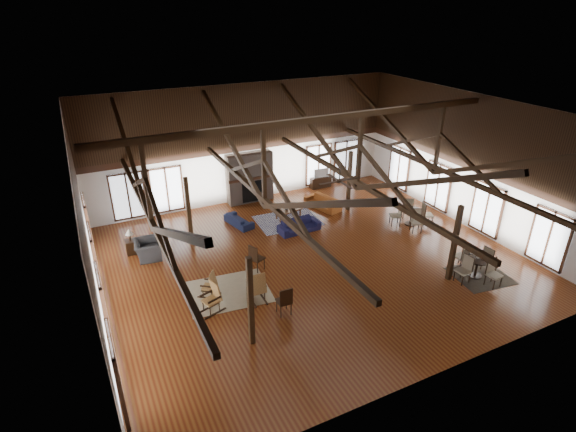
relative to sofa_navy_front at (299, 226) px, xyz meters
name	(u,v)px	position (x,y,z in m)	size (l,w,h in m)	color
floor	(311,260)	(-0.71, -2.46, -0.28)	(16.00, 16.00, 0.00)	brown
ceiling	(315,113)	(-0.71, -2.46, 5.72)	(16.00, 14.00, 0.02)	black
wall_back	(246,144)	(-0.71, 4.54, 2.72)	(16.00, 0.02, 6.00)	white
wall_front	(447,287)	(-0.71, -9.46, 2.72)	(16.00, 0.02, 6.00)	white
wall_left	(86,236)	(-8.71, -2.46, 2.72)	(0.02, 14.00, 6.00)	white
wall_right	(469,162)	(7.29, -2.46, 2.72)	(0.02, 14.00, 6.00)	white
roof_truss	(314,166)	(-0.71, -2.46, 3.75)	(15.60, 14.07, 3.14)	black
post_grid	(312,226)	(-0.71, -2.46, 1.24)	(8.16, 7.16, 3.05)	black
fireplace	(250,178)	(-0.71, 4.21, 1.01)	(2.50, 0.69, 2.60)	#77655B
ceiling_fan	(339,180)	(-0.21, -3.46, 3.45)	(1.60, 1.60, 0.75)	black
sofa_navy_front	(299,226)	(0.00, 0.00, 0.00)	(1.93, 0.76, 0.56)	#16153C
sofa_navy_left	(239,220)	(-2.24, 1.82, -0.04)	(0.65, 1.66, 0.48)	#141A38
sofa_orange	(323,202)	(2.26, 1.78, 0.01)	(0.78, 1.99, 0.58)	#924A1C
coffee_table	(288,210)	(0.14, 1.40, 0.15)	(1.38, 0.90, 0.49)	#592D1A
vase	(286,208)	(0.05, 1.41, 0.30)	(0.18, 0.18, 0.19)	#B2B2B2
armchair	(148,249)	(-6.62, 0.65, 0.09)	(1.00, 1.15, 0.74)	#2C2C2F
side_table_lamp	(131,244)	(-7.18, 1.30, 0.15)	(0.45, 0.45, 1.14)	black
rocking_chair_a	(211,285)	(-5.10, -3.08, 0.18)	(0.86, 0.78, 0.99)	#A06B3C
rocking_chair_b	(258,288)	(-3.73, -4.10, 0.26)	(0.52, 0.91, 1.16)	#A06B3C
rocking_chair_c	(213,297)	(-5.28, -3.91, 0.25)	(0.98, 0.71, 1.13)	#A06B3C
side_chair_a	(255,256)	(-3.05, -2.22, 0.36)	(0.62, 0.62, 1.11)	black
side_chair_b	(285,299)	(-3.21, -5.19, 0.35)	(0.47, 0.47, 1.08)	black
cafe_table_near	(477,264)	(4.36, -6.26, 0.25)	(2.05, 2.05, 1.06)	black
cafe_table_far	(412,214)	(5.05, -1.67, 0.24)	(2.04, 2.04, 1.05)	black
cup_near	(478,257)	(4.36, -6.23, 0.53)	(0.11, 0.11, 0.09)	#B2B2B2
cup_far	(411,208)	(5.04, -1.59, 0.52)	(0.12, 0.12, 0.09)	#B2B2B2
tv_console	(320,182)	(3.55, 4.29, 0.02)	(1.21, 0.45, 0.60)	black
television	(321,173)	(3.57, 4.29, 0.58)	(0.88, 0.12, 0.51)	#B2B2B2
rug_tan	(228,292)	(-4.49, -3.09, -0.28)	(2.91, 2.29, 0.01)	tan
rug_navy	(287,221)	(0.00, 1.21, -0.28)	(2.91, 2.19, 0.01)	#1A1A4A
rug_dark	(480,276)	(4.55, -6.35, -0.28)	(2.02, 1.84, 0.01)	black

